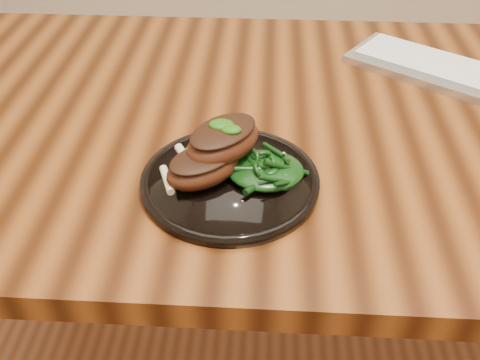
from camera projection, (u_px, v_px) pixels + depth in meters
The scene contains 7 objects.
desk at pixel (362, 157), 0.93m from camera, with size 1.60×0.80×0.75m.
plate at pixel (230, 181), 0.73m from camera, with size 0.24×0.24×0.01m.
lamb_chop_front at pixel (203, 166), 0.71m from camera, with size 0.13×0.12×0.05m.
lamb_chop_back at pixel (223, 140), 0.72m from camera, with size 0.13×0.14×0.05m.
herb_smear at pixel (212, 152), 0.77m from camera, with size 0.08×0.05×0.01m, color #104107.
greens_heap at pixel (266, 166), 0.72m from camera, with size 0.10×0.10×0.04m.
keyboard at pixel (474, 79), 0.95m from camera, with size 0.46×0.38×0.02m.
Camera 1 is at (-0.17, -0.76, 1.22)m, focal length 40.00 mm.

